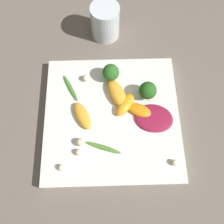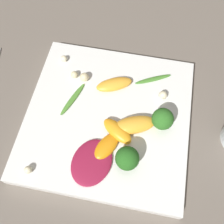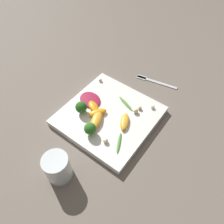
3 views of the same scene
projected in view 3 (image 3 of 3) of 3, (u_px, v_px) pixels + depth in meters
ground_plane at (109, 118)px, 0.78m from camera, size 2.40×2.40×0.00m
plate at (109, 116)px, 0.77m from camera, size 0.30×0.30×0.02m
drinking_glass at (58, 168)px, 0.61m from camera, size 0.07×0.07×0.09m
fork at (152, 80)px, 0.89m from camera, size 0.05×0.17×0.01m
radicchio_leaf_0 at (90, 100)px, 0.79m from camera, size 0.08×0.10×0.01m
orange_segment_0 at (93, 106)px, 0.77m from camera, size 0.05×0.06×0.01m
orange_segment_1 at (125, 121)px, 0.73m from camera, size 0.08×0.06×0.02m
orange_segment_2 at (98, 113)px, 0.75m from camera, size 0.07×0.06×0.02m
orange_segment_3 at (96, 120)px, 0.73m from camera, size 0.08×0.06×0.02m
broccoli_floret_0 at (90, 129)px, 0.69m from camera, size 0.04×0.04×0.05m
broccoli_floret_1 at (81, 107)px, 0.74m from camera, size 0.04×0.04×0.05m
arugula_sprig_0 at (119, 143)px, 0.68m from camera, size 0.07×0.04×0.00m
arugula_sprig_1 at (126, 104)px, 0.78m from camera, size 0.04×0.08×0.01m
macadamia_nut_0 at (105, 141)px, 0.68m from camera, size 0.02×0.02×0.02m
macadamia_nut_1 at (140, 108)px, 0.77m from camera, size 0.01×0.01×0.01m
macadamia_nut_2 at (153, 107)px, 0.77m from camera, size 0.01×0.01×0.01m
macadamia_nut_3 at (100, 80)px, 0.85m from camera, size 0.01×0.01×0.01m
macadamia_nut_4 at (136, 111)px, 0.76m from camera, size 0.02×0.02×0.02m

